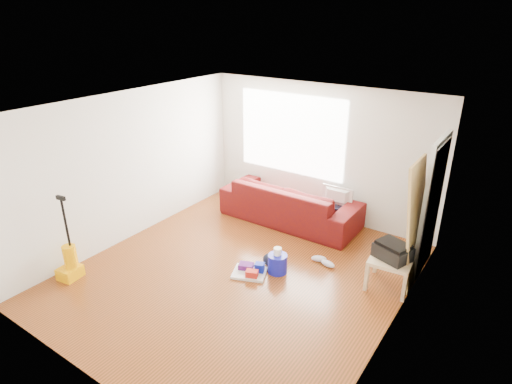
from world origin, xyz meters
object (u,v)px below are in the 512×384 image
Objects in this scene: side_table at (391,263)px; bucket at (277,272)px; sofa at (289,221)px; tv_stand at (334,215)px; vacuum at (70,263)px; cleaning_tray at (251,271)px; backpack at (274,265)px.

side_table is 1.66m from bucket.
sofa is 3.72× the size of tv_stand.
vacuum is at bearing -139.85° from tv_stand.
sofa is 8.80× the size of bucket.
sofa is 3.85m from vacuum.
side_table is 1.03× the size of cleaning_tray.
tv_stand is at bearing 138.62° from side_table.
sofa is 1.74m from bucket.
cleaning_tray is 0.43m from backpack.
side_table is at bearing 8.72° from backpack.
vacuum reaches higher than side_table.
bucket reaches higher than backpack.
vacuum is (-2.15, -1.56, 0.19)m from cleaning_tray.
sofa is 0.85m from tv_stand.
tv_stand is 0.54× the size of vacuum.
backpack is at bearing 111.48° from sofa.
cleaning_tray is 0.46× the size of vacuum.
bucket is 0.81× the size of backpack.
sofa is 1.91m from cleaning_tray.
cleaning_tray reaches higher than backpack.
tv_stand is at bearing 47.57° from vacuum.
side_table reaches higher than tv_stand.
bucket is (0.72, -1.59, 0.00)m from sofa.
tv_stand reaches higher than cleaning_tray.
tv_stand is at bearing -160.86° from sofa.
tv_stand is 1.93m from side_table.
bucket is at bearing 42.50° from cleaning_tray.
backpack is (0.58, -1.47, 0.00)m from sofa.
bucket is 0.41m from cleaning_tray.
tv_stand reaches higher than backpack.
backpack is at bearing 31.89° from vacuum.
side_table is 2.03m from cleaning_tray.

